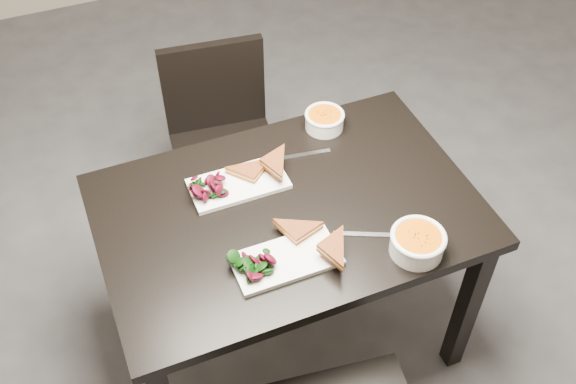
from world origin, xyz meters
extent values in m
plane|color=#47474C|center=(0.00, 0.00, 0.00)|extent=(5.00, 5.00, 0.00)
cube|color=black|center=(-0.28, -0.32, 0.73)|extent=(1.20, 0.80, 0.04)
cube|color=black|center=(0.26, -0.66, 0.35)|extent=(0.06, 0.06, 0.71)
cube|color=black|center=(-0.82, 0.02, 0.35)|extent=(0.06, 0.06, 0.71)
cube|color=black|center=(0.26, 0.02, 0.35)|extent=(0.06, 0.06, 0.71)
cube|color=black|center=(-0.30, 0.31, 0.43)|extent=(0.47, 0.47, 0.04)
cube|color=black|center=(-0.50, 0.15, 0.21)|extent=(0.04, 0.04, 0.41)
cube|color=black|center=(-0.14, 0.11, 0.21)|extent=(0.04, 0.04, 0.41)
cube|color=black|center=(-0.46, 0.51, 0.21)|extent=(0.04, 0.04, 0.41)
cube|color=black|center=(-0.10, 0.47, 0.21)|extent=(0.04, 0.04, 0.41)
cube|color=black|center=(-0.28, 0.50, 0.65)|extent=(0.42, 0.09, 0.40)
cube|color=white|center=(-0.37, -0.52, 0.76)|extent=(0.32, 0.16, 0.02)
cylinder|color=white|center=(0.00, -0.63, 0.78)|extent=(0.16, 0.16, 0.06)
cylinder|color=orange|center=(0.00, -0.63, 0.81)|extent=(0.14, 0.14, 0.02)
torus|color=white|center=(0.00, -0.63, 0.82)|extent=(0.17, 0.17, 0.02)
cube|color=silver|center=(-0.12, -0.52, 0.75)|extent=(0.17, 0.09, 0.00)
cube|color=white|center=(-0.40, -0.17, 0.76)|extent=(0.32, 0.16, 0.02)
cylinder|color=white|center=(-0.02, -0.01, 0.78)|extent=(0.14, 0.14, 0.05)
cylinder|color=orange|center=(-0.02, -0.01, 0.80)|extent=(0.12, 0.12, 0.02)
torus|color=white|center=(-0.02, -0.01, 0.81)|extent=(0.14, 0.14, 0.01)
cube|color=silver|center=(-0.14, -0.12, 0.75)|extent=(0.18, 0.04, 0.00)
camera|label=1|loc=(-0.83, -1.65, 2.32)|focal=41.71mm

